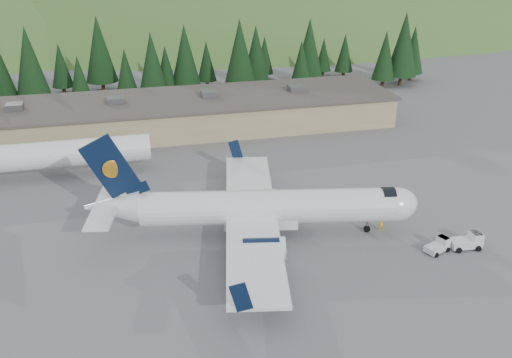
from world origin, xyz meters
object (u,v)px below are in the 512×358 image
(second_airliner, at_px, (43,155))
(baggage_tug_b, at_px, (468,241))
(terminal_building, at_px, (179,114))
(ramp_worker, at_px, (381,223))
(airliner, at_px, (260,208))
(baggage_tug_a, at_px, (439,245))

(second_airliner, xyz_separation_m, baggage_tug_b, (44.22, -29.78, -2.55))
(baggage_tug_b, bearing_deg, terminal_building, 122.77)
(second_airliner, xyz_separation_m, terminal_building, (19.91, 16.00, -0.70))
(ramp_worker, bearing_deg, baggage_tug_b, 126.11)
(second_airliner, relative_size, terminal_building, 0.39)
(terminal_building, xyz_separation_m, ramp_worker, (17.07, -40.25, -1.66))
(second_airliner, bearing_deg, ramp_worker, -33.25)
(second_airliner, xyz_separation_m, ramp_worker, (36.98, -24.25, -2.37))
(terminal_building, relative_size, ramp_worker, 37.06)
(airliner, xyz_separation_m, terminal_building, (-3.99, 37.79, -0.53))
(baggage_tug_b, height_order, ramp_worker, ramp_worker)
(terminal_building, bearing_deg, ramp_worker, -67.02)
(baggage_tug_b, height_order, terminal_building, terminal_building)
(airliner, relative_size, baggage_tug_a, 11.90)
(airliner, distance_m, terminal_building, 38.01)
(second_airliner, xyz_separation_m, baggage_tug_a, (40.92, -29.64, -2.68))
(airliner, relative_size, ramp_worker, 18.54)
(airliner, height_order, baggage_tug_b, airliner)
(baggage_tug_b, distance_m, ramp_worker, 9.11)
(second_airliner, distance_m, baggage_tug_a, 50.60)
(baggage_tug_b, xyz_separation_m, terminal_building, (-24.31, 45.78, 1.85))
(baggage_tug_a, xyz_separation_m, baggage_tug_b, (3.30, -0.14, 0.13))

